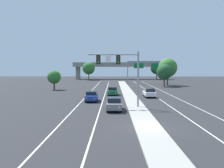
# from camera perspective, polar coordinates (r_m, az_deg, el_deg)

# --- Properties ---
(ground_plane) EXTENTS (260.00, 260.00, 0.00)m
(ground_plane) POSITION_cam_1_polar(r_m,az_deg,el_deg) (22.75, 8.07, -9.69)
(ground_plane) COLOR #28282B
(median_island) EXTENTS (2.40, 110.00, 0.15)m
(median_island) POSITION_cam_1_polar(r_m,az_deg,el_deg) (40.38, 4.62, -3.68)
(median_island) COLOR #9E9B93
(median_island) RESTS_ON ground
(lane_stripe_oncoming_center) EXTENTS (0.14, 100.00, 0.01)m
(lane_stripe_oncoming_center) POSITION_cam_1_polar(r_m,az_deg,el_deg) (47.25, -1.72, -2.68)
(lane_stripe_oncoming_center) COLOR silver
(lane_stripe_oncoming_center) RESTS_ON ground
(lane_stripe_receding_center) EXTENTS (0.14, 100.00, 0.01)m
(lane_stripe_receding_center) POSITION_cam_1_polar(r_m,az_deg,el_deg) (47.85, 9.61, -2.65)
(lane_stripe_receding_center) COLOR silver
(lane_stripe_receding_center) RESTS_ON ground
(edge_stripe_left) EXTENTS (0.14, 100.00, 0.01)m
(edge_stripe_left) POSITION_cam_1_polar(r_m,az_deg,el_deg) (47.48, -5.71, -2.67)
(edge_stripe_left) COLOR silver
(edge_stripe_left) RESTS_ON ground
(edge_stripe_right) EXTENTS (0.14, 100.00, 0.01)m
(edge_stripe_right) POSITION_cam_1_polar(r_m,az_deg,el_deg) (48.49, 13.47, -2.62)
(edge_stripe_right) COLOR silver
(edge_stripe_right) RESTS_ON ground
(overhead_signal_mast) EXTENTS (6.59, 0.44, 7.20)m
(overhead_signal_mast) POSITION_cam_1_polar(r_m,az_deg,el_deg) (32.88, 2.32, 3.78)
(overhead_signal_mast) COLOR gray
(overhead_signal_mast) RESTS_ON median_island
(car_oncoming_grey) EXTENTS (1.85, 4.48, 1.58)m
(car_oncoming_grey) POSITION_cam_1_polar(r_m,az_deg,el_deg) (31.23, 0.50, -4.46)
(car_oncoming_grey) COLOR slate
(car_oncoming_grey) RESTS_ON ground
(car_oncoming_blue) EXTENTS (1.89, 4.50, 1.58)m
(car_oncoming_blue) POSITION_cam_1_polar(r_m,az_deg,el_deg) (39.74, -4.64, -2.72)
(car_oncoming_blue) COLOR navy
(car_oncoming_blue) RESTS_ON ground
(car_oncoming_green) EXTENTS (1.91, 4.51, 1.58)m
(car_oncoming_green) POSITION_cam_1_polar(r_m,az_deg,el_deg) (48.16, 0.16, -1.58)
(car_oncoming_green) COLOR #195633
(car_oncoming_green) RESTS_ON ground
(car_receding_white) EXTENTS (1.85, 4.48, 1.58)m
(car_receding_white) POSITION_cam_1_polar(r_m,az_deg,el_deg) (45.52, 8.40, -1.93)
(car_receding_white) COLOR silver
(car_receding_white) RESTS_ON ground
(highway_sign_gantry) EXTENTS (13.28, 0.42, 7.50)m
(highway_sign_gantry) POSITION_cam_1_polar(r_m,az_deg,el_deg) (84.57, 7.96, 4.28)
(highway_sign_gantry) COLOR gray
(highway_sign_gantry) RESTS_ON ground
(overpass_bridge) EXTENTS (42.40, 6.40, 7.65)m
(overpass_bridge) POSITION_cam_1_polar(r_m,az_deg,el_deg) (115.58, 1.82, 3.96)
(overpass_bridge) COLOR gray
(overpass_bridge) RESTS_ON ground
(tree_far_right_c) EXTENTS (4.29, 4.29, 6.21)m
(tree_far_right_c) POSITION_cam_1_polar(r_m,az_deg,el_deg) (71.21, 11.71, 2.66)
(tree_far_right_c) COLOR #4C3823
(tree_far_right_c) RESTS_ON ground
(tree_far_right_a) EXTENTS (5.57, 5.57, 8.06)m
(tree_far_right_a) POSITION_cam_1_polar(r_m,az_deg,el_deg) (76.25, 12.45, 3.63)
(tree_far_right_a) COLOR #4C3823
(tree_far_right_a) RESTS_ON ground
(tree_far_right_b) EXTENTS (5.31, 5.31, 7.68)m
(tree_far_right_b) POSITION_cam_1_polar(r_m,az_deg,el_deg) (113.17, 10.02, 3.52)
(tree_far_right_b) COLOR #4C3823
(tree_far_right_b) RESTS_ON ground
(tree_far_left_b) EXTENTS (3.22, 3.22, 4.66)m
(tree_far_left_b) POSITION_cam_1_polar(r_m,az_deg,el_deg) (61.47, -12.94, 1.54)
(tree_far_left_b) COLOR #4C3823
(tree_far_left_b) RESTS_ON ground
(tree_far_left_a) EXTENTS (5.30, 5.30, 7.66)m
(tree_far_left_a) POSITION_cam_1_polar(r_m,az_deg,el_deg) (107.69, -5.29, 3.55)
(tree_far_left_a) COLOR #4C3823
(tree_far_left_a) RESTS_ON ground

